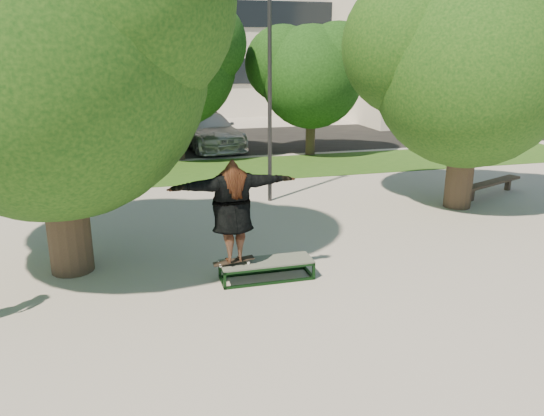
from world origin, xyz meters
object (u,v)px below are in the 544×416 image
object	(u,v)px
grind_box	(267,270)
car_grey	(149,131)
car_silver_a	(62,137)
car_silver_b	(206,130)
tree_left	(42,43)
lamppost	(270,93)
tree_right	(467,58)
car_dark	(95,139)
bench	(491,184)

from	to	relation	value
grind_box	car_grey	world-z (taller)	car_grey
car_silver_a	car_silver_b	world-z (taller)	car_silver_b
tree_left	lamppost	size ratio (longest dim) A/B	1.16
tree_right	car_dark	distance (m)	14.98
grind_box	car_silver_a	xyz separation A→B (m)	(-5.20, 14.84, 0.55)
bench	car_grey	distance (m)	15.20
bench	car_silver_b	size ratio (longest dim) A/B	0.49
tree_left	bench	size ratio (longest dim) A/B	2.61
car_dark	car_silver_b	bearing A→B (deg)	1.73
car_silver_b	car_dark	bearing A→B (deg)	179.73
grind_box	bench	distance (m)	9.26
lamppost	grind_box	bearing A→B (deg)	-105.52
lamppost	grind_box	xyz separation A→B (m)	(-1.50, -5.42, -2.96)
car_grey	car_silver_b	world-z (taller)	car_silver_b
car_silver_a	bench	bearing A→B (deg)	-28.04
car_silver_a	tree_right	bearing A→B (deg)	-34.06
car_dark	tree_right	bearing A→B (deg)	-54.27
car_grey	lamppost	bearing A→B (deg)	-72.98
car_silver_a	car_silver_b	bearing A→B (deg)	9.96
car_grey	grind_box	bearing A→B (deg)	-83.54
lamppost	car_silver_a	size ratio (longest dim) A/B	1.40
car_grey	car_silver_b	xyz separation A→B (m)	(2.50, -1.12, 0.10)
tree_left	tree_right	world-z (taller)	tree_left
tree_left	car_silver_b	distance (m)	14.59
grind_box	bench	world-z (taller)	bench
lamppost	car_silver_a	world-z (taller)	lamppost
lamppost	car_dark	bearing A→B (deg)	122.00
car_dark	car_silver_b	xyz separation A→B (m)	(4.81, 0.89, 0.08)
grind_box	car_silver_b	world-z (taller)	car_silver_b
tree_right	car_silver_b	size ratio (longest dim) A/B	1.17
tree_left	car_silver_b	size ratio (longest dim) A/B	1.28
car_silver_b	grind_box	bearing A→B (deg)	-104.63
tree_right	tree_left	bearing A→B (deg)	-168.97
tree_right	car_grey	size ratio (longest dim) A/B	1.28
bench	car_grey	world-z (taller)	car_grey
tree_left	car_dark	distance (m)	12.94
grind_box	tree_right	bearing A→B (deg)	28.60
tree_left	tree_right	bearing A→B (deg)	11.03
tree_right	grind_box	size ratio (longest dim) A/B	3.62
tree_right	car_silver_a	bearing A→B (deg)	135.71
tree_right	car_silver_b	world-z (taller)	tree_right
bench	car_dark	size ratio (longest dim) A/B	0.62
tree_right	grind_box	world-z (taller)	tree_right
tree_left	car_silver_b	xyz separation A→B (m)	(4.79, 13.30, -3.61)
tree_right	grind_box	distance (m)	8.29
bench	car_dark	bearing A→B (deg)	118.68
tree_left	car_grey	size ratio (longest dim) A/B	1.40
tree_left	grind_box	bearing A→B (deg)	-21.74
bench	tree_left	bearing A→B (deg)	170.30
tree_right	lamppost	distance (m)	5.36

